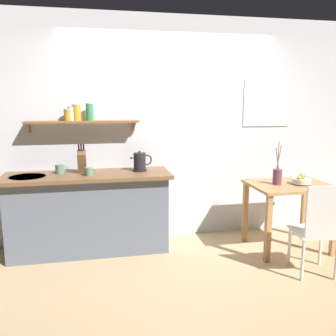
{
  "coord_description": "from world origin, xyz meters",
  "views": [
    {
      "loc": [
        -0.92,
        -3.73,
        1.71
      ],
      "look_at": [
        -0.1,
        0.25,
        0.95
      ],
      "focal_mm": 38.74,
      "sensor_mm": 36.0,
      "label": 1
    }
  ],
  "objects_px": {
    "dining_chair_near": "(318,227)",
    "electric_kettle": "(140,162)",
    "coffee_mug_by_sink": "(60,169)",
    "twig_vase": "(277,176)",
    "knife_block": "(82,161)",
    "dining_table": "(289,196)",
    "fruit_bowl": "(301,180)",
    "coffee_mug_spare": "(89,171)"
  },
  "relations": [
    {
      "from": "dining_table",
      "to": "twig_vase",
      "type": "distance_m",
      "value": 0.28
    },
    {
      "from": "twig_vase",
      "to": "knife_block",
      "type": "bearing_deg",
      "value": 168.64
    },
    {
      "from": "electric_kettle",
      "to": "coffee_mug_spare",
      "type": "height_order",
      "value": "electric_kettle"
    },
    {
      "from": "fruit_bowl",
      "to": "twig_vase",
      "type": "relative_size",
      "value": 0.43
    },
    {
      "from": "twig_vase",
      "to": "coffee_mug_spare",
      "type": "height_order",
      "value": "twig_vase"
    },
    {
      "from": "dining_table",
      "to": "knife_block",
      "type": "height_order",
      "value": "knife_block"
    },
    {
      "from": "dining_table",
      "to": "twig_vase",
      "type": "xyz_separation_m",
      "value": [
        -0.16,
        0.01,
        0.23
      ]
    },
    {
      "from": "twig_vase",
      "to": "knife_block",
      "type": "relative_size",
      "value": 1.48
    },
    {
      "from": "coffee_mug_by_sink",
      "to": "coffee_mug_spare",
      "type": "height_order",
      "value": "coffee_mug_by_sink"
    },
    {
      "from": "fruit_bowl",
      "to": "dining_chair_near",
      "type": "bearing_deg",
      "value": -107.13
    },
    {
      "from": "dining_table",
      "to": "coffee_mug_spare",
      "type": "height_order",
      "value": "coffee_mug_spare"
    },
    {
      "from": "dining_chair_near",
      "to": "electric_kettle",
      "type": "relative_size",
      "value": 3.75
    },
    {
      "from": "dining_chair_near",
      "to": "coffee_mug_spare",
      "type": "xyz_separation_m",
      "value": [
        -2.15,
        0.97,
        0.44
      ]
    },
    {
      "from": "fruit_bowl",
      "to": "knife_block",
      "type": "distance_m",
      "value": 2.48
    },
    {
      "from": "dining_table",
      "to": "fruit_bowl",
      "type": "relative_size",
      "value": 4.25
    },
    {
      "from": "fruit_bowl",
      "to": "coffee_mug_spare",
      "type": "relative_size",
      "value": 1.67
    },
    {
      "from": "dining_chair_near",
      "to": "coffee_mug_by_sink",
      "type": "relative_size",
      "value": 6.79
    },
    {
      "from": "electric_kettle",
      "to": "fruit_bowl",
      "type": "bearing_deg",
      "value": -14.65
    },
    {
      "from": "dining_chair_near",
      "to": "twig_vase",
      "type": "bearing_deg",
      "value": 95.83
    },
    {
      "from": "dining_table",
      "to": "coffee_mug_by_sink",
      "type": "bearing_deg",
      "value": 170.1
    },
    {
      "from": "fruit_bowl",
      "to": "coffee_mug_spare",
      "type": "height_order",
      "value": "coffee_mug_spare"
    },
    {
      "from": "electric_kettle",
      "to": "dining_chair_near",
      "type": "bearing_deg",
      "value": -35.14
    },
    {
      "from": "knife_block",
      "to": "fruit_bowl",
      "type": "bearing_deg",
      "value": -11.4
    },
    {
      "from": "electric_kettle",
      "to": "knife_block",
      "type": "distance_m",
      "value": 0.65
    },
    {
      "from": "coffee_mug_by_sink",
      "to": "coffee_mug_spare",
      "type": "xyz_separation_m",
      "value": [
        0.32,
        -0.17,
        -0.01
      ]
    },
    {
      "from": "twig_vase",
      "to": "dining_chair_near",
      "type": "bearing_deg",
      "value": -84.17
    },
    {
      "from": "dining_chair_near",
      "to": "coffee_mug_spare",
      "type": "height_order",
      "value": "coffee_mug_spare"
    },
    {
      "from": "electric_kettle",
      "to": "dining_table",
      "type": "bearing_deg",
      "value": -14.05
    },
    {
      "from": "knife_block",
      "to": "coffee_mug_spare",
      "type": "bearing_deg",
      "value": -64.53
    },
    {
      "from": "fruit_bowl",
      "to": "knife_block",
      "type": "height_order",
      "value": "knife_block"
    },
    {
      "from": "dining_chair_near",
      "to": "fruit_bowl",
      "type": "height_order",
      "value": "dining_chair_near"
    },
    {
      "from": "dining_table",
      "to": "dining_chair_near",
      "type": "distance_m",
      "value": 0.71
    },
    {
      "from": "fruit_bowl",
      "to": "knife_block",
      "type": "relative_size",
      "value": 0.64
    },
    {
      "from": "fruit_bowl",
      "to": "twig_vase",
      "type": "distance_m",
      "value": 0.28
    },
    {
      "from": "dining_table",
      "to": "electric_kettle",
      "type": "distance_m",
      "value": 1.75
    },
    {
      "from": "coffee_mug_spare",
      "to": "dining_chair_near",
      "type": "bearing_deg",
      "value": -24.31
    },
    {
      "from": "twig_vase",
      "to": "coffee_mug_spare",
      "type": "distance_m",
      "value": 2.1
    },
    {
      "from": "dining_chair_near",
      "to": "fruit_bowl",
      "type": "bearing_deg",
      "value": 72.87
    },
    {
      "from": "dining_table",
      "to": "knife_block",
      "type": "distance_m",
      "value": 2.39
    },
    {
      "from": "fruit_bowl",
      "to": "dining_table",
      "type": "bearing_deg",
      "value": 157.05
    },
    {
      "from": "dining_table",
      "to": "fruit_bowl",
      "type": "distance_m",
      "value": 0.23
    },
    {
      "from": "dining_chair_near",
      "to": "fruit_bowl",
      "type": "distance_m",
      "value": 0.74
    }
  ]
}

